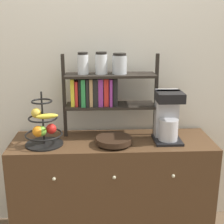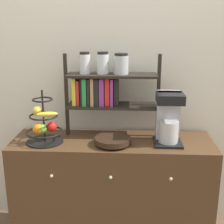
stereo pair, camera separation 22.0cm
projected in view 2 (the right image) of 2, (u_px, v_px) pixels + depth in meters
The scene contains 6 objects.
wall_back at pixel (114, 66), 2.39m from camera, with size 7.00×0.05×2.60m, color silver.
sideboard at pixel (112, 189), 2.37m from camera, with size 1.46×0.48×0.80m.
coffee_maker at pixel (168, 118), 2.18m from camera, with size 0.19×0.22×0.36m.
fruit_stand at pixel (44, 126), 2.19m from camera, with size 0.26×0.26×0.38m.
wooden_bowl at pixel (113, 140), 2.17m from camera, with size 0.25×0.25×0.05m.
shelf_hutch at pixel (103, 85), 2.26m from camera, with size 0.70×0.20×0.62m.
Camera 2 is at (0.11, -1.88, 1.62)m, focal length 50.00 mm.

